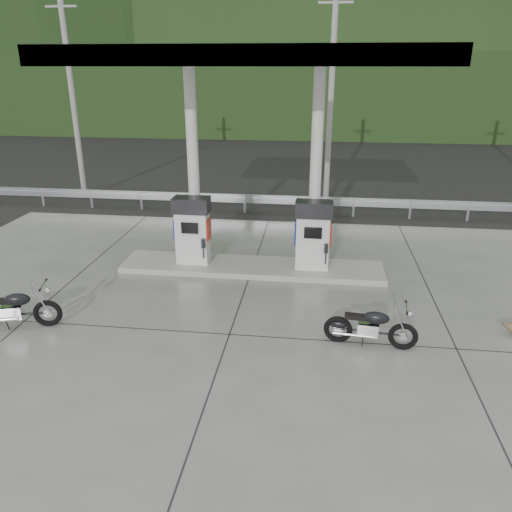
# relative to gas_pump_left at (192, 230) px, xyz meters

# --- Properties ---
(ground) EXTENTS (160.00, 160.00, 0.00)m
(ground) POSITION_rel_gas_pump_left_xyz_m (1.60, -2.50, -1.07)
(ground) COLOR black
(ground) RESTS_ON ground
(forecourt_apron) EXTENTS (18.00, 14.00, 0.02)m
(forecourt_apron) POSITION_rel_gas_pump_left_xyz_m (1.60, -2.50, -1.06)
(forecourt_apron) COLOR slate
(forecourt_apron) RESTS_ON ground
(pump_island) EXTENTS (7.00, 1.40, 0.15)m
(pump_island) POSITION_rel_gas_pump_left_xyz_m (1.60, 0.00, -0.98)
(pump_island) COLOR #9C9891
(pump_island) RESTS_ON forecourt_apron
(gas_pump_left) EXTENTS (0.95, 0.55, 1.80)m
(gas_pump_left) POSITION_rel_gas_pump_left_xyz_m (0.00, 0.00, 0.00)
(gas_pump_left) COLOR silver
(gas_pump_left) RESTS_ON pump_island
(gas_pump_right) EXTENTS (0.95, 0.55, 1.80)m
(gas_pump_right) POSITION_rel_gas_pump_left_xyz_m (3.20, 0.00, 0.00)
(gas_pump_right) COLOR silver
(gas_pump_right) RESTS_ON pump_island
(canopy_column_left) EXTENTS (0.30, 0.30, 5.00)m
(canopy_column_left) POSITION_rel_gas_pump_left_xyz_m (0.00, 0.40, 1.60)
(canopy_column_left) COLOR white
(canopy_column_left) RESTS_ON pump_island
(canopy_column_right) EXTENTS (0.30, 0.30, 5.00)m
(canopy_column_right) POSITION_rel_gas_pump_left_xyz_m (3.20, 0.40, 1.60)
(canopy_column_right) COLOR white
(canopy_column_right) RESTS_ON pump_island
(canopy_roof) EXTENTS (8.50, 5.00, 0.40)m
(canopy_roof) POSITION_rel_gas_pump_left_xyz_m (1.60, 0.00, 4.30)
(canopy_roof) COLOR silver
(canopy_roof) RESTS_ON canopy_column_left
(guardrail) EXTENTS (26.00, 0.16, 1.42)m
(guardrail) POSITION_rel_gas_pump_left_xyz_m (1.60, 5.50, -0.36)
(guardrail) COLOR #ABAEB3
(guardrail) RESTS_ON ground
(road) EXTENTS (60.00, 7.00, 0.01)m
(road) POSITION_rel_gas_pump_left_xyz_m (1.60, 9.00, -1.07)
(road) COLOR black
(road) RESTS_ON ground
(utility_pole_a) EXTENTS (0.22, 0.22, 8.00)m
(utility_pole_a) POSITION_rel_gas_pump_left_xyz_m (-6.40, 7.00, 2.93)
(utility_pole_a) COLOR gray
(utility_pole_a) RESTS_ON ground
(utility_pole_b) EXTENTS (0.22, 0.22, 8.00)m
(utility_pole_b) POSITION_rel_gas_pump_left_xyz_m (3.60, 7.00, 2.93)
(utility_pole_b) COLOR gray
(utility_pole_b) RESTS_ON ground
(tree_band) EXTENTS (80.00, 6.00, 6.00)m
(tree_band) POSITION_rel_gas_pump_left_xyz_m (1.60, 27.50, 1.93)
(tree_band) COLOR black
(tree_band) RESTS_ON ground
(forested_hills) EXTENTS (100.00, 40.00, 140.00)m
(forested_hills) POSITION_rel_gas_pump_left_xyz_m (1.60, 57.50, -1.07)
(forested_hills) COLOR black
(forested_hills) RESTS_ON ground
(motorcycle_left) EXTENTS (1.86, 1.00, 0.84)m
(motorcycle_left) POSITION_rel_gas_pump_left_xyz_m (-2.89, -3.77, -0.63)
(motorcycle_left) COLOR black
(motorcycle_left) RESTS_ON forecourt_apron
(motorcycle_right) EXTENTS (1.74, 0.71, 0.80)m
(motorcycle_right) POSITION_rel_gas_pump_left_xyz_m (4.41, -3.56, -0.65)
(motorcycle_right) COLOR black
(motorcycle_right) RESTS_ON forecourt_apron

